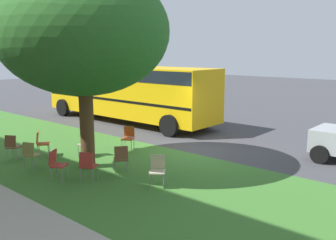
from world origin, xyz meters
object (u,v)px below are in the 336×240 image
at_px(chair_5, 31,153).
at_px(chair_8, 57,163).
at_px(chair_7, 157,168).
at_px(chair_0, 87,142).
at_px(chair_2, 121,157).
at_px(chair_3, 41,142).
at_px(school_bus, 127,88).
at_px(chair_4, 88,164).
at_px(chair_6, 13,145).
at_px(street_tree, 83,32).
at_px(chair_1, 128,136).

xyz_separation_m(chair_5, chair_8, (-1.49, 0.04, 0.00)).
bearing_deg(chair_7, chair_0, -8.33).
distance_m(chair_2, chair_3, 3.62).
bearing_deg(school_bus, chair_7, 141.71).
xyz_separation_m(chair_4, chair_6, (3.65, 0.35, 0.00)).
xyz_separation_m(chair_8, school_bus, (5.12, -7.54, 1.24)).
xyz_separation_m(street_tree, chair_5, (1.17, 1.31, -3.69)).
xyz_separation_m(chair_0, chair_5, (0.14, 2.03, 0.00)).
distance_m(chair_2, chair_4, 1.09).
xyz_separation_m(street_tree, chair_8, (-0.32, 1.35, -3.69)).
bearing_deg(school_bus, chair_8, 124.18).
bearing_deg(chair_2, chair_4, 79.27).
distance_m(chair_1, chair_8, 3.70).
bearing_deg(chair_6, street_tree, -154.59).
height_order(chair_0, chair_5, same).
distance_m(chair_2, chair_7, 1.53).
relative_size(chair_4, chair_8, 1.00).
distance_m(chair_6, chair_7, 5.56).
bearing_deg(chair_6, chair_3, -107.22).
xyz_separation_m(chair_7, school_bus, (7.64, -6.03, 1.24)).
xyz_separation_m(street_tree, chair_7, (-2.85, -0.15, -3.69)).
bearing_deg(chair_4, school_bus, -50.02).
distance_m(chair_0, chair_2, 2.40).
height_order(chair_0, chair_8, same).
bearing_deg(chair_6, chair_1, -120.28).
height_order(chair_2, chair_6, same).
height_order(chair_5, chair_7, same).
bearing_deg(chair_1, chair_7, 148.11).
distance_m(chair_0, chair_5, 2.04).
bearing_deg(street_tree, school_bus, -52.23).
distance_m(chair_4, chair_8, 0.93).
relative_size(chair_6, chair_8, 1.00).
bearing_deg(school_bus, chair_5, 115.82).
bearing_deg(school_bus, chair_1, 137.35).
xyz_separation_m(street_tree, chair_6, (2.54, 1.21, -3.69)).
distance_m(chair_3, chair_6, 0.94).
bearing_deg(chair_8, chair_4, -147.81).
bearing_deg(chair_2, street_tree, 9.48).
distance_m(street_tree, chair_3, 4.34).
height_order(chair_4, school_bus, school_bus).
height_order(chair_5, chair_8, same).
xyz_separation_m(street_tree, chair_1, (0.52, -2.25, -3.69)).
bearing_deg(chair_8, chair_6, -2.88).
xyz_separation_m(chair_6, chair_8, (-2.86, 0.14, 0.00)).
bearing_deg(chair_2, school_bus, -44.33).
xyz_separation_m(chair_2, chair_5, (2.48, 1.53, 0.00)).
xyz_separation_m(chair_0, chair_6, (1.51, 1.93, 0.00)).
relative_size(chair_3, chair_5, 1.00).
xyz_separation_m(chair_1, chair_5, (0.65, 3.56, 0.00)).
height_order(chair_3, chair_6, same).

